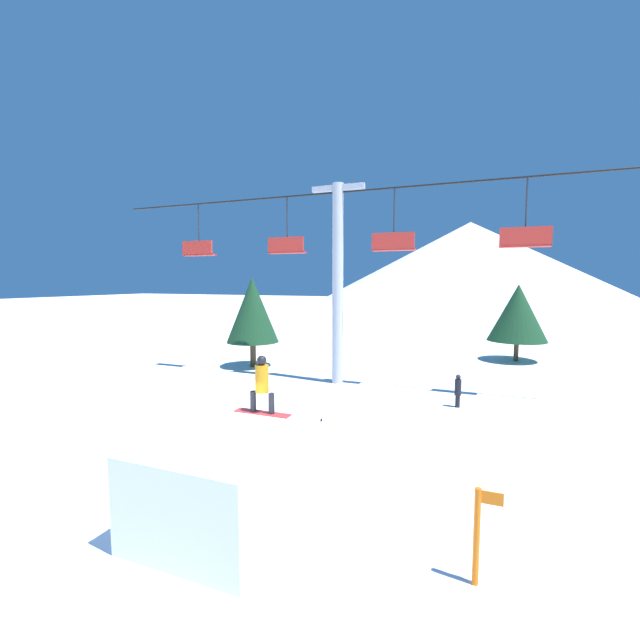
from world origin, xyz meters
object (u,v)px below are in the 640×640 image
Objects in this scene: snowboarder at (262,385)px; pine_tree_near at (252,310)px; snow_ramp at (229,479)px; trail_marker at (478,533)px; distant_skier at (458,389)px.

snowboarder is 13.91m from pine_tree_near.
snow_ramp is 2.10× the size of trail_marker.
trail_marker is (11.91, -13.18, -2.25)m from pine_tree_near.
pine_tree_near is at bearing 119.39° from snow_ramp.
pine_tree_near is 3.94× the size of distant_skier.
distant_skier is (3.52, 8.16, -1.71)m from snowboarder.
trail_marker is at bearing -17.05° from snowboarder.
pine_tree_near is 11.73m from distant_skier.
distant_skier is at bearing 96.09° from trail_marker.
trail_marker is 1.25× the size of distant_skier.
snowboarder is 0.27× the size of pine_tree_near.
snowboarder is (-0.06, 1.40, 1.51)m from snow_ramp.
snow_ramp reaches higher than distant_skier.
pine_tree_near is 3.14× the size of trail_marker.
snowboarder reaches higher than trail_marker.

